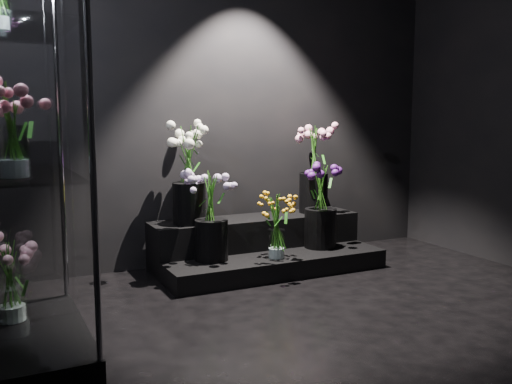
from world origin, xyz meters
TOP-DOWN VIEW (x-y plane):
  - floor at (0.00, 0.00)m, footprint 4.00×4.00m
  - wall_back at (0.00, 2.00)m, footprint 4.00×0.00m
  - display_riser at (0.20, 1.65)m, footprint 1.73×0.77m
  - display_case at (-1.66, 0.70)m, footprint 0.64×1.07m
  - bouquet_orange_bells at (0.17, 1.34)m, footprint 0.28×0.28m
  - bouquet_lilac at (-0.29, 1.50)m, footprint 0.49×0.49m
  - bouquet_purple at (0.65, 1.50)m, footprint 0.30×0.30m
  - bouquet_cream_roses at (-0.37, 1.73)m, footprint 0.43×0.43m
  - bouquet_pink_roses at (0.74, 1.75)m, footprint 0.36×0.36m
  - bouquet_case_pink at (-1.65, 0.49)m, footprint 0.40×0.40m
  - bouquet_case_base_pink at (-1.68, 0.90)m, footprint 0.42×0.42m

SIDE VIEW (x-z plane):
  - floor at x=0.00m, z-range 0.00..0.00m
  - display_riser at x=0.20m, z-range -0.03..0.35m
  - bouquet_case_base_pink at x=-1.68m, z-range 0.12..0.55m
  - bouquet_orange_bells at x=0.17m, z-range 0.15..0.62m
  - bouquet_purple at x=0.65m, z-range 0.16..0.86m
  - bouquet_lilac at x=-0.29m, z-range 0.20..0.85m
  - bouquet_pink_roses at x=0.74m, z-range 0.43..1.16m
  - bouquet_cream_roses at x=-0.37m, z-range 0.43..1.18m
  - bouquet_case_pink at x=-1.65m, z-range 0.93..1.36m
  - display_case at x=-1.66m, z-range 0.00..2.36m
  - wall_back at x=0.00m, z-range -0.60..3.40m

